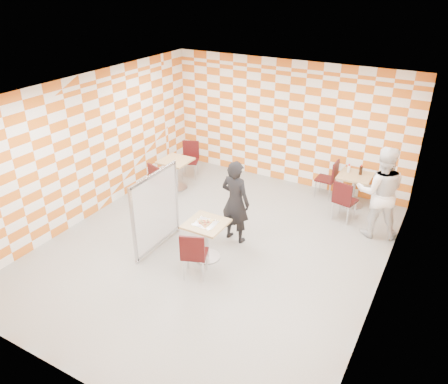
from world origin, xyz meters
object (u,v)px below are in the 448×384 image
Objects in this scene: chair_second_front at (344,198)px; partition at (156,210)px; chair_second_side at (330,176)px; man_dark at (235,202)px; main_table at (206,234)px; man_white at (380,192)px; sport_bottle at (349,169)px; empty_table at (176,169)px; soda_bottle at (361,170)px; second_table at (354,185)px; chair_empty_far at (190,156)px; chair_main_front at (194,252)px; chair_empty_near at (158,180)px.

partition is (-2.82, -2.68, 0.25)m from chair_second_front.
chair_second_side is at bearing 121.79° from chair_second_front.
chair_second_front is 0.55× the size of man_dark.
man_white is at bearing 43.24° from main_table.
sport_bottle reaches higher than main_table.
soda_bottle is (4.05, 1.32, 0.34)m from empty_table.
chair_second_front is 4.62× the size of sport_bottle.
soda_bottle is at bearing 18.08° from empty_table.
second_table is 4.09m from chair_empty_far.
main_table is 1.00× the size of second_table.
second_table is 0.36m from soda_bottle.
main_table is 3.75× the size of sport_bottle.
main_table is at bearing -118.43° from second_table.
soda_bottle reaches higher than chair_second_front.
empty_table is 3.26× the size of soda_bottle.
chair_second_front is at bearing -29.93° from man_white.
soda_bottle is at bearing -76.13° from man_white.
partition is at bearing 19.16° from man_white.
sport_bottle is at bearing -66.46° from man_white.
sport_bottle is (2.65, 3.56, 0.05)m from partition.
chair_main_front is 1.00× the size of chair_second_side.
main_table is 0.81× the size of chair_empty_near.
chair_second_front is (1.67, 3.18, 0.00)m from chair_main_front.
chair_main_front is at bearing 95.78° from man_dark.
chair_empty_far is 4.02× the size of soda_bottle.
chair_empty_far is 3.29m from partition.
partition is at bearing -63.21° from empty_table.
man_white reaches higher than chair_empty_far.
sport_bottle is (-0.17, 0.89, 0.29)m from chair_second_front.
second_table is 1.29m from man_white.
empty_table is (-3.97, -1.24, 0.00)m from second_table.
chair_second_side is 4.02× the size of soda_bottle.
man_white is (0.71, -0.17, 0.40)m from chair_second_front.
chair_empty_far is 4.82m from man_white.
chair_main_front and chair_second_front have the same top height.
chair_second_side is at bearing 168.93° from second_table.
chair_empty_far reaches higher than second_table.
chair_main_front is 1.48m from man_dark.
partition reaches higher than chair_main_front.
man_dark is at bearing -112.07° from chair_second_side.
soda_bottle is at bearing 66.62° from chair_main_front.
second_table is at bearing 61.57° from main_table.
man_white is 1.39m from sport_bottle.
empty_table is 0.80m from chair_empty_far.
soda_bottle is (1.76, 4.08, 0.31)m from chair_main_front.
man_white is at bearing -50.31° from sport_bottle.
man_dark reaches higher than chair_empty_near.
chair_main_front is (-1.68, -3.99, 0.04)m from second_table.
chair_second_side is (1.10, 4.10, 0.00)m from chair_main_front.
soda_bottle is (0.09, 0.90, 0.31)m from chair_second_front.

